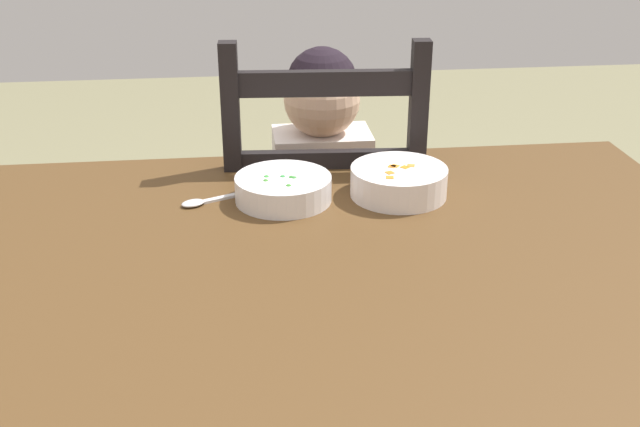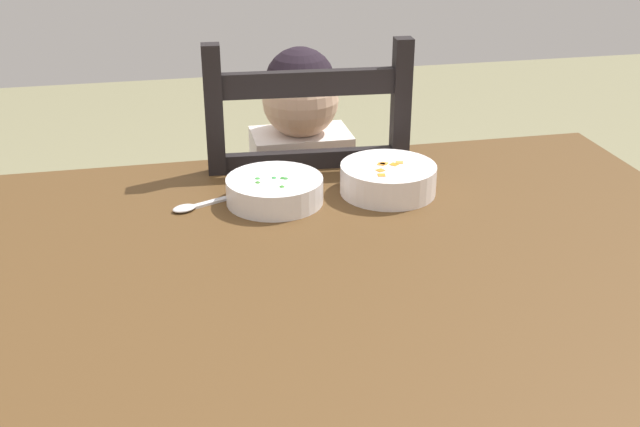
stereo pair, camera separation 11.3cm
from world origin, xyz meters
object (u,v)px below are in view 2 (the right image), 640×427
object	(u,v)px
bowl_of_peas	(275,189)
bowl_of_carrots	(388,178)
dining_chair	(303,253)
spoon	(194,206)
dining_table	(293,311)
child_figure	(304,191)

from	to	relation	value
bowl_of_peas	bowl_of_carrots	xyz separation A→B (m)	(0.22, 0.00, 0.00)
dining_chair	spoon	distance (m)	0.48
bowl_of_carrots	spoon	size ratio (longest dim) A/B	1.38
spoon	bowl_of_peas	bearing A→B (deg)	-1.24
dining_table	bowl_of_carrots	distance (m)	0.36
dining_table	child_figure	size ratio (longest dim) A/B	1.62
dining_table	spoon	distance (m)	0.30
child_figure	spoon	size ratio (longest dim) A/B	7.13
dining_chair	bowl_of_peas	xyz separation A→B (m)	(-0.11, -0.30, 0.30)
dining_chair	bowl_of_carrots	distance (m)	0.44
child_figure	bowl_of_peas	xyz separation A→B (m)	(-0.11, -0.29, 0.13)
bowl_of_peas	dining_chair	bearing A→B (deg)	70.20
dining_table	bowl_of_peas	size ratio (longest dim) A/B	8.51
dining_chair	child_figure	size ratio (longest dim) A/B	1.05
dining_table	child_figure	distance (m)	0.56
bowl_of_carrots	dining_chair	bearing A→B (deg)	110.99
bowl_of_carrots	spoon	bearing A→B (deg)	179.50
child_figure	bowl_of_peas	bearing A→B (deg)	-110.56
child_figure	bowl_of_carrots	world-z (taller)	child_figure
dining_table	dining_chair	xyz separation A→B (m)	(0.12, 0.54, -0.18)
child_figure	bowl_of_carrots	bearing A→B (deg)	-69.45
bowl_of_peas	spoon	distance (m)	0.15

